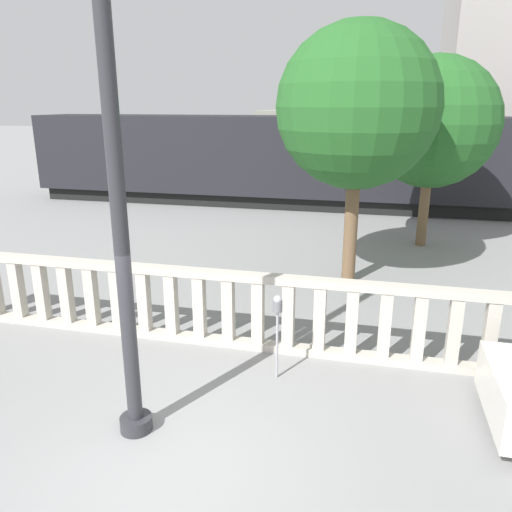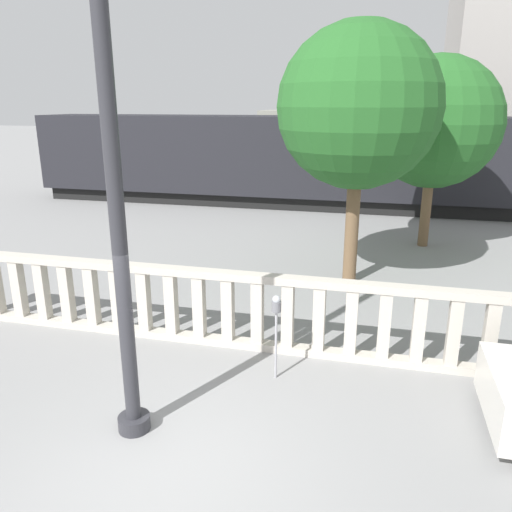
# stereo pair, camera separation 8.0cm
# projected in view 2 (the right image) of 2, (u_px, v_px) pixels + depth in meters

# --- Properties ---
(ground_plane) EXTENTS (160.00, 160.00, 0.00)m
(ground_plane) POSITION_uv_depth(u_px,v_px,m) (170.00, 472.00, 6.01)
(ground_plane) COLOR gray
(balustrade) EXTENTS (12.17, 0.24, 1.43)m
(balustrade) POSITION_uv_depth(u_px,v_px,m) (243.00, 311.00, 8.88)
(balustrade) COLOR #BCB5A8
(balustrade) RESTS_ON ground
(lamppost) EXTENTS (0.44, 0.44, 7.06)m
(lamppost) POSITION_uv_depth(u_px,v_px,m) (111.00, 140.00, 5.67)
(lamppost) COLOR #2D2D33
(lamppost) RESTS_ON ground
(parking_meter) EXTENTS (0.15, 0.15, 1.42)m
(parking_meter) POSITION_uv_depth(u_px,v_px,m) (276.00, 314.00, 7.75)
(parking_meter) COLOR #99999E
(parking_meter) RESTS_ON ground
(train_near) EXTENTS (23.78, 2.79, 4.33)m
(train_near) POSITION_uv_depth(u_px,v_px,m) (313.00, 160.00, 20.78)
(train_near) COLOR black
(train_near) RESTS_ON ground
(train_far) EXTENTS (19.79, 3.06, 4.45)m
(train_far) POSITION_uv_depth(u_px,v_px,m) (450.00, 147.00, 26.17)
(train_far) COLOR black
(train_far) RESTS_ON ground
(tree_left) EXTENTS (3.71, 3.71, 6.02)m
(tree_left) POSITION_uv_depth(u_px,v_px,m) (359.00, 107.00, 11.20)
(tree_left) COLOR brown
(tree_left) RESTS_ON ground
(tree_right) EXTENTS (3.79, 3.79, 5.60)m
(tree_right) POSITION_uv_depth(u_px,v_px,m) (435.00, 123.00, 14.44)
(tree_right) COLOR brown
(tree_right) RESTS_ON ground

